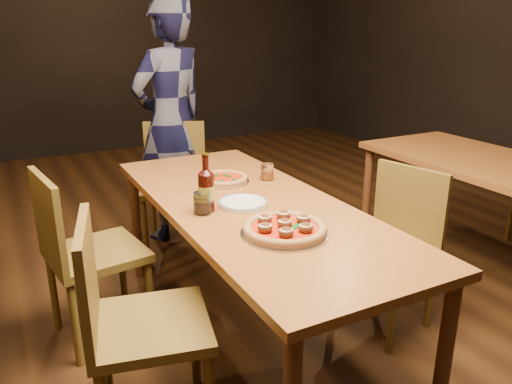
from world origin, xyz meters
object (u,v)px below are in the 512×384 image
chair_main_e (386,249)px  pizza_margherita (224,179)px  table_main (251,217)px  chair_main_sw (96,252)px  pizza_meatball (285,228)px  amber_glass (267,172)px  chair_main_nw (150,324)px  water_glass (202,203)px  diner (171,122)px  plate_stack (243,203)px  beer_bottle (206,191)px  chair_end (174,187)px

chair_main_e → pizza_margherita: size_ratio=3.24×
table_main → chair_main_sw: bearing=150.2°
pizza_meatball → amber_glass: size_ratio=4.11×
table_main → chair_main_nw: bearing=-149.8°
water_glass → diner: 1.56m
pizza_margherita → plate_stack: (-0.07, -0.38, -0.01)m
water_glass → amber_glass: (0.51, 0.32, -0.01)m
chair_main_nw → plate_stack: 0.73m
pizza_margherita → water_glass: 0.48m
chair_main_sw → pizza_meatball: size_ratio=2.60×
plate_stack → beer_bottle: beer_bottle is taller
chair_main_e → pizza_meatball: chair_main_e is taller
table_main → chair_main_sw: chair_main_sw is taller
chair_main_e → diner: (-0.57, 1.72, 0.43)m
chair_end → beer_bottle: beer_bottle is taller
pizza_meatball → diner: size_ratio=0.21×
beer_bottle → table_main: bearing=0.0°
chair_main_nw → chair_main_e: 1.31m
chair_end → amber_glass: (0.24, -0.94, 0.32)m
chair_main_nw → pizza_margherita: (0.64, 0.73, 0.29)m
table_main → pizza_meatball: 0.41m
chair_main_nw → beer_bottle: 0.65m
pizza_meatball → chair_main_nw: bearing=176.6°
water_glass → chair_main_nw: bearing=-136.8°
table_main → chair_main_sw: 0.81m
chair_main_nw → beer_bottle: (0.39, 0.36, 0.37)m
chair_end → diner: diner is taller
amber_glass → diner: (-0.15, 1.20, 0.09)m
pizza_meatball → water_glass: bearing=119.2°
chair_main_sw → plate_stack: 0.80m
chair_main_nw → water_glass: bearing=-34.1°
chair_main_e → diner: bearing=-176.1°
chair_main_e → chair_end: size_ratio=0.96×
chair_end → pizza_margherita: (0.00, -0.87, 0.30)m
chair_main_e → pizza_margherita: chair_main_e is taller
pizza_meatball → chair_end: bearing=87.7°
table_main → pizza_margherita: pizza_margherita is taller
chair_main_e → chair_main_nw: bearing=-98.5°
chair_main_nw → chair_main_sw: size_ratio=1.00×
table_main → pizza_margherita: (0.02, 0.37, 0.09)m
chair_main_nw → diner: size_ratio=0.54×
chair_main_sw → amber_glass: 0.99m
table_main → beer_bottle: size_ratio=7.52×
chair_main_e → pizza_meatball: bearing=-91.3°
chair_end → pizza_meatball: chair_end is taller
chair_main_sw → amber_glass: bearing=-103.9°
chair_main_sw → chair_end: (0.70, 0.85, -0.01)m
plate_stack → chair_end: bearing=86.9°
chair_main_nw → plate_stack: bearing=-46.0°
chair_main_sw → chair_end: chair_main_sw is taller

